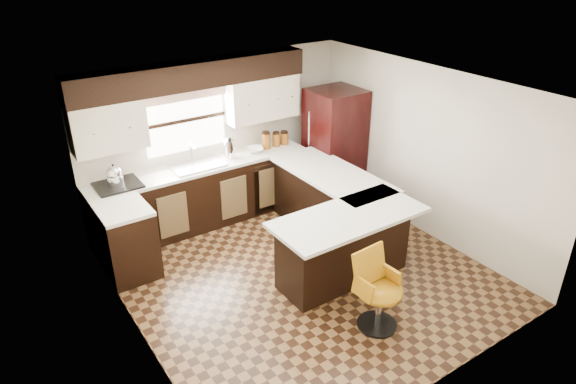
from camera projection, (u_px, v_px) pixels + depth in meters
floor at (302, 273)px, 6.61m from camera, size 4.40×4.40×0.00m
ceiling at (305, 90)px, 5.54m from camera, size 4.40×4.40×0.00m
wall_back at (218, 136)px, 7.70m from camera, size 4.40×0.00×4.40m
wall_front at (451, 282)px, 4.44m from camera, size 4.40×0.00×4.40m
wall_left at (129, 243)px, 5.02m from camera, size 0.00×4.40×4.40m
wall_right at (426, 152)px, 7.13m from camera, size 0.00×4.40×4.40m
base_cab_back at (203, 196)px, 7.59m from camera, size 3.30×0.60×0.90m
base_cab_left at (128, 242)px, 6.43m from camera, size 0.60×0.70×0.90m
counter_back at (201, 167)px, 7.38m from camera, size 3.30×0.60×0.04m
counter_left at (122, 209)px, 6.22m from camera, size 0.60×0.70×0.04m
soffit at (193, 74)px, 6.92m from camera, size 3.40×0.35×0.36m
upper_cab_left at (108, 127)px, 6.53m from camera, size 0.94×0.35×0.64m
upper_cab_right at (262, 98)px, 7.68m from camera, size 1.14×0.35×0.64m
window_pane at (185, 120)px, 7.28m from camera, size 1.20×0.02×0.90m
valance at (184, 94)px, 7.08m from camera, size 1.30×0.06×0.18m
sink at (198, 165)px, 7.32m from camera, size 0.75×0.45×0.03m
dishwasher at (270, 187)px, 7.89m from camera, size 0.58×0.03×0.78m
cooktop at (118, 185)px, 6.74m from camera, size 0.58×0.50×0.02m
peninsula_long at (328, 205)px, 7.32m from camera, size 0.60×1.95×0.90m
peninsula_return at (343, 247)px, 6.33m from camera, size 1.65×0.60×0.90m
counter_pen_long at (332, 174)px, 7.13m from camera, size 0.84×1.95×0.04m
counter_pen_return at (349, 217)px, 6.05m from camera, size 1.89×0.84×0.04m
refrigerator at (334, 146)px, 8.16m from camera, size 0.78×0.74×1.81m
bar_chair at (380, 292)px, 5.52m from camera, size 0.51×0.51×0.91m
kettle at (114, 175)px, 6.66m from camera, size 0.22×0.22×0.29m
percolator at (230, 149)px, 7.55m from camera, size 0.15×0.15×0.28m
mixing_bowl at (254, 150)px, 7.80m from camera, size 0.34×0.34×0.07m
canister_large at (266, 141)px, 7.89m from camera, size 0.14×0.14×0.25m
canister_med at (276, 140)px, 7.99m from camera, size 0.12×0.12×0.20m
canister_small at (284, 139)px, 8.08m from camera, size 0.13×0.13×0.18m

